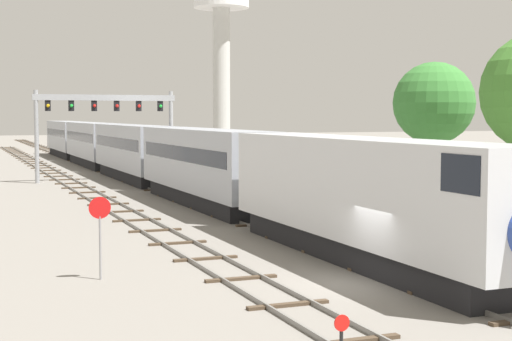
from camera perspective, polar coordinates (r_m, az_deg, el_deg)
name	(u,v)px	position (r m, az deg, el deg)	size (l,w,h in m)	color
ground_plane	(359,284)	(26.78, 7.54, -8.20)	(400.00, 400.00, 0.00)	gray
track_main	(99,168)	(84.34, -11.42, 0.21)	(2.60, 200.00, 0.16)	slate
track_near	(75,185)	(63.77, -13.12, -1.06)	(2.60, 160.00, 0.16)	slate
passenger_train	(131,150)	(68.57, -9.10, 1.48)	(3.04, 100.86, 4.80)	silver
signal_gantry	(106,114)	(67.81, -10.94, 4.06)	(12.10, 0.49, 7.73)	#999BA0
water_tower	(221,15)	(119.52, -2.56, 11.31)	(8.49, 8.49, 27.18)	beige
stop_sign	(100,226)	(27.37, -11.35, -3.99)	(0.76, 0.08, 2.88)	gray
trackside_tree_mid	(434,103)	(56.10, 12.90, 4.81)	(5.75, 5.75, 9.38)	brown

